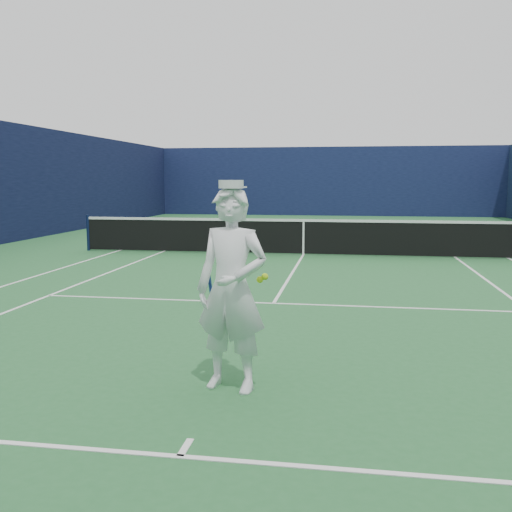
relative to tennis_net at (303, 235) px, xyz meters
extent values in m
plane|color=#256130|center=(0.00, 0.00, -0.55)|extent=(80.00, 80.00, 0.00)
cube|color=white|center=(0.00, 11.88, -0.55)|extent=(11.03, 0.06, 0.01)
cube|color=white|center=(0.00, -11.88, -0.55)|extent=(11.03, 0.06, 0.01)
cube|color=white|center=(-5.49, 0.00, -0.55)|extent=(0.06, 23.83, 0.01)
cube|color=white|center=(5.49, 0.00, -0.55)|extent=(0.06, 23.83, 0.01)
cube|color=white|center=(-4.12, 0.00, -0.55)|extent=(0.06, 23.77, 0.01)
cube|color=white|center=(4.12, 0.00, -0.55)|extent=(0.06, 23.77, 0.01)
cube|color=white|center=(0.00, 6.40, -0.55)|extent=(8.23, 0.06, 0.01)
cube|color=white|center=(0.00, -6.40, -0.55)|extent=(8.23, 0.06, 0.01)
cube|color=white|center=(0.00, 0.00, -0.55)|extent=(0.06, 12.80, 0.01)
cube|color=white|center=(0.00, 11.73, -0.55)|extent=(0.06, 0.30, 0.01)
cube|color=white|center=(0.00, -11.73, -0.55)|extent=(0.06, 0.30, 0.01)
cube|color=#10163A|center=(0.00, 18.00, 1.45)|extent=(20.12, 0.12, 4.00)
cylinder|color=#141E4C|center=(-6.40, 0.00, -0.02)|extent=(0.09, 0.09, 1.07)
cube|color=black|center=(0.00, 0.00, -0.05)|extent=(12.79, 0.02, 0.92)
cube|color=white|center=(0.00, 0.00, 0.42)|extent=(12.79, 0.04, 0.07)
cube|color=white|center=(0.00, 0.00, -0.08)|extent=(0.05, 0.03, 0.94)
imported|color=white|center=(0.10, -10.41, 0.46)|extent=(0.83, 0.64, 2.03)
cylinder|color=white|center=(0.10, -10.41, 1.49)|extent=(0.24, 0.24, 0.08)
cube|color=white|center=(0.13, -10.28, 1.46)|extent=(0.20, 0.14, 0.02)
cylinder|color=navy|center=(-0.15, -10.27, 0.50)|extent=(0.05, 0.10, 0.22)
cube|color=#204EAD|center=(-0.15, -10.21, 0.32)|extent=(0.03, 0.02, 0.14)
torus|color=#204EAD|center=(-0.13, -10.15, 0.12)|extent=(0.31, 0.16, 0.29)
cube|color=beige|center=(-0.13, -10.15, 0.12)|extent=(0.22, 0.05, 0.30)
sphere|color=#CBED1B|center=(0.38, -10.37, 0.56)|extent=(0.07, 0.07, 0.07)
sphere|color=#CBED1B|center=(0.43, -10.36, 0.59)|extent=(0.07, 0.07, 0.07)
camera|label=1|loc=(1.23, -15.83, 1.53)|focal=40.00mm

